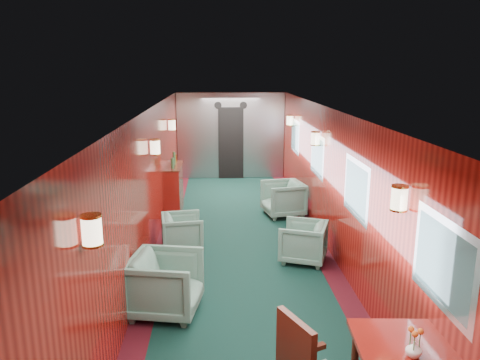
{
  "coord_description": "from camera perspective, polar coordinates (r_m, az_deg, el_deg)",
  "views": [
    {
      "loc": [
        -0.4,
        -7.07,
        3.06
      ],
      "look_at": [
        0.0,
        0.83,
        1.15
      ],
      "focal_mm": 35.0,
      "sensor_mm": 36.0,
      "label": 1
    }
  ],
  "objects": [
    {
      "name": "armchair_left_near",
      "position": [
        6.13,
        -9.03,
        -12.41
      ],
      "size": [
        0.99,
        0.97,
        0.78
      ],
      "primitive_type": "imported",
      "rotation": [
        0.0,
        0.0,
        1.4
      ],
      "color": "#225047",
      "rests_on": "ground"
    },
    {
      "name": "credenza",
      "position": [
        10.21,
        -8.09,
        -0.98
      ],
      "size": [
        0.35,
        1.14,
        1.29
      ],
      "color": "maroon",
      "rests_on": "ground"
    },
    {
      "name": "armchair_right_near",
      "position": [
        7.66,
        7.71,
        -7.48
      ],
      "size": [
        0.91,
        0.9,
        0.65
      ],
      "primitive_type": "imported",
      "rotation": [
        0.0,
        0.0,
        -1.92
      ],
      "color": "#225047",
      "rests_on": "ground"
    },
    {
      "name": "armchair_right_far",
      "position": [
        9.9,
        5.27,
        -2.27
      ],
      "size": [
        0.94,
        0.93,
        0.73
      ],
      "primitive_type": "imported",
      "rotation": [
        0.0,
        0.0,
        -1.37
      ],
      "color": "#225047",
      "rests_on": "ground"
    },
    {
      "name": "flower_vase",
      "position": [
        4.14,
        20.44,
        -18.76
      ],
      "size": [
        0.16,
        0.16,
        0.13
      ],
      "primitive_type": "imported",
      "rotation": [
        0.0,
        0.0,
        0.33
      ],
      "color": "white",
      "rests_on": "dining_table"
    },
    {
      "name": "room",
      "position": [
        7.22,
        0.34,
        2.19
      ],
      "size": [
        12.0,
        12.1,
        2.4
      ],
      "color": "black",
      "rests_on": "ground"
    },
    {
      "name": "windows_right",
      "position": [
        7.73,
        11.32,
        1.28
      ],
      "size": [
        0.02,
        8.6,
        0.8
      ],
      "color": "silver",
      "rests_on": "ground"
    },
    {
      "name": "wall_sconces",
      "position": [
        7.75,
        0.1,
        4.14
      ],
      "size": [
        2.97,
        7.97,
        0.25
      ],
      "color": "#FFF1C6",
      "rests_on": "ground"
    },
    {
      "name": "bulkhead",
      "position": [
        13.12,
        -1.13,
        5.35
      ],
      "size": [
        2.98,
        0.17,
        2.39
      ],
      "color": "#A0A2A6",
      "rests_on": "ground"
    },
    {
      "name": "armchair_left_far",
      "position": [
        8.12,
        -7.02,
        -6.31
      ],
      "size": [
        0.78,
        0.76,
        0.62
      ],
      "primitive_type": "imported",
      "rotation": [
        0.0,
        0.0,
        1.72
      ],
      "color": "#225047",
      "rests_on": "ground"
    }
  ]
}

